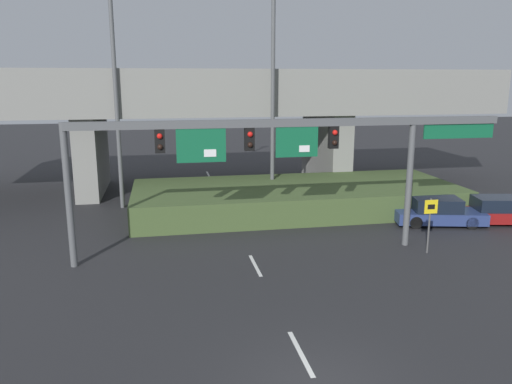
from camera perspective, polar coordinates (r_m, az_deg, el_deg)
name	(u,v)px	position (r m, az deg, el deg)	size (l,w,h in m)	color
lane_markings	(242,240)	(23.66, -1.61, -5.47)	(0.14, 36.28, 0.01)	silver
signal_gantry	(282,143)	(20.83, 2.95, 5.57)	(18.56, 0.44, 5.81)	#515456
speed_limit_sign	(430,218)	(22.72, 19.26, -2.80)	(0.60, 0.11, 2.44)	#4C4C4C
highway_light_pole_near	(114,68)	(29.63, -15.89, 13.51)	(0.70, 0.36, 15.31)	#515456
highway_light_pole_far	(273,46)	(29.90, 1.97, 16.30)	(0.70, 0.36, 17.74)	#515456
overpass_bridge	(213,105)	(34.50, -4.92, 9.88)	(38.20, 9.19, 8.02)	gray
grass_embankment	(296,197)	(28.93, 4.55, -0.63)	(18.44, 7.27, 1.45)	#42562D
parked_sedan_near_right	(438,212)	(27.61, 20.08, -2.17)	(4.80, 2.79, 1.43)	navy
parked_sedan_mid_right	(499,211)	(29.12, 25.99, -1.97)	(4.70, 2.64, 1.40)	maroon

